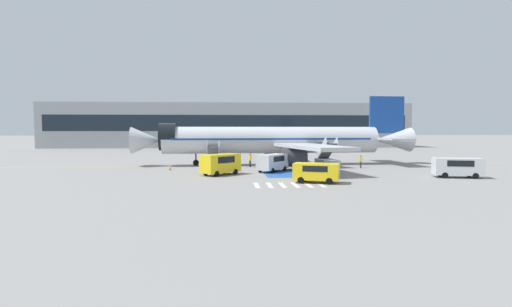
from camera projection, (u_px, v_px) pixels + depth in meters
name	position (u px, v px, depth m)	size (l,w,h in m)	color
ground_plane	(277.00, 165.00, 57.77)	(600.00, 600.00, 0.00)	gray
apron_leadline_yellow	(271.00, 165.00, 58.31)	(0.20, 75.16, 0.01)	gold
apron_stand_patch_blue	(282.00, 174.00, 46.47)	(4.15, 8.15, 0.01)	#2856A8
apron_walkway_bar_0	(257.00, 185.00, 36.78)	(0.44, 3.60, 0.01)	silver
apron_walkway_bar_1	(270.00, 185.00, 36.86)	(0.44, 3.60, 0.01)	silver
apron_walkway_bar_2	(282.00, 185.00, 36.94)	(0.44, 3.60, 0.01)	silver
apron_walkway_bar_3	(295.00, 185.00, 37.02)	(0.44, 3.60, 0.01)	silver
apron_walkway_bar_4	(308.00, 185.00, 37.10)	(0.44, 3.60, 0.01)	silver
apron_walkway_bar_5	(321.00, 185.00, 37.18)	(0.44, 3.60, 0.01)	silver
airliner	(276.00, 140.00, 58.18)	(41.31, 35.25, 10.12)	silver
boarding_stairs_forward	(213.00, 161.00, 52.76)	(2.48, 5.33, 3.83)	#ADB2BA
boarding_stairs_aft	(327.00, 160.00, 54.69)	(2.48, 5.33, 4.16)	#ADB2BA
fuel_tanker	(290.00, 145.00, 84.36)	(3.18, 9.62, 3.60)	#38383D
service_van_0	(273.00, 161.00, 48.60)	(4.30, 4.83, 2.13)	silver
service_van_1	(458.00, 166.00, 42.58)	(5.16, 3.14, 2.10)	silver
service_van_2	(316.00, 171.00, 38.46)	(4.76, 3.43, 1.89)	yellow
service_van_3	(220.00, 163.00, 45.12)	(4.72, 4.60, 2.36)	yellow
ground_crew_0	(284.00, 159.00, 55.59)	(0.47, 0.32, 1.75)	#191E38
ground_crew_1	(250.00, 159.00, 54.75)	(0.40, 0.49, 1.87)	#191E38
ground_crew_2	(361.00, 160.00, 53.40)	(0.42, 0.49, 1.74)	#2D2D33
ground_crew_3	(270.00, 161.00, 52.31)	(0.26, 0.45, 1.86)	#2D2D33
traffic_cone_0	(298.00, 168.00, 50.45)	(0.42, 0.42, 0.46)	orange
traffic_cone_1	(206.00, 170.00, 48.54)	(0.48, 0.48, 0.53)	orange
traffic_cone_2	(170.00, 168.00, 50.53)	(0.43, 0.43, 0.48)	orange
terminal_building	(229.00, 126.00, 116.35)	(104.34, 12.10, 12.64)	#9EA3A8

